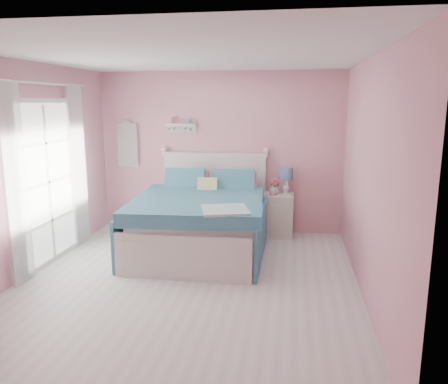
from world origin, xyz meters
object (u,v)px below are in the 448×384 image
(table_lamp, at_px, (286,176))
(vase, at_px, (275,189))
(bed, at_px, (201,222))
(nightstand, at_px, (278,215))
(teacup, at_px, (273,193))

(table_lamp, xyz_separation_m, vase, (-0.17, -0.05, -0.22))
(bed, height_order, table_lamp, bed)
(table_lamp, bearing_deg, nightstand, -157.61)
(nightstand, bearing_deg, vase, -173.12)
(nightstand, xyz_separation_m, teacup, (-0.09, -0.10, 0.38))
(vase, bearing_deg, bed, -139.18)
(bed, bearing_deg, table_lamp, 34.09)
(bed, relative_size, nightstand, 3.36)
(bed, relative_size, table_lamp, 5.42)
(bed, bearing_deg, nightstand, 35.37)
(table_lamp, bearing_deg, teacup, -143.19)
(bed, height_order, vase, bed)
(nightstand, height_order, table_lamp, table_lamp)
(teacup, bearing_deg, table_lamp, 36.81)
(nightstand, relative_size, table_lamp, 1.61)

